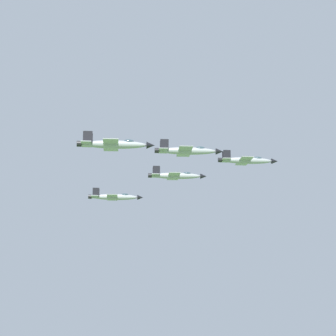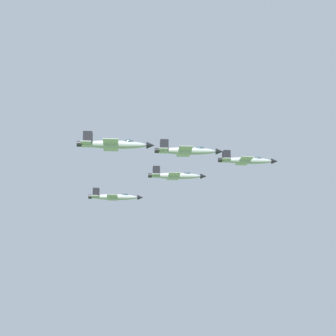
{
  "view_description": "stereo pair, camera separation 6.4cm",
  "coord_description": "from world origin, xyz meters",
  "px_view_note": "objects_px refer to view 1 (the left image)",
  "views": [
    {
      "loc": [
        -197.26,
        17.04,
        76.65
      ],
      "look_at": [
        -24.67,
        31.21,
        117.05
      ],
      "focal_mm": 68.6,
      "sensor_mm": 36.0,
      "label": 1
    },
    {
      "loc": [
        -197.26,
        16.97,
        76.65
      ],
      "look_at": [
        -24.67,
        31.21,
        117.05
      ],
      "focal_mm": 68.6,
      "sensor_mm": 36.0,
      "label": 2
    }
  ],
  "objects_px": {
    "jet_right_outer": "(114,144)",
    "jet_left_wingman": "(176,176)",
    "jet_right_wingman": "(188,151)",
    "jet_left_outer": "(115,197)",
    "jet_lead": "(247,160)"
  },
  "relations": [
    {
      "from": "jet_lead",
      "to": "jet_right_wingman",
      "type": "xyz_separation_m",
      "value": [
        -18.51,
        15.73,
        -1.69
      ]
    },
    {
      "from": "jet_lead",
      "to": "jet_left_outer",
      "type": "xyz_separation_m",
      "value": [
        25.09,
        41.59,
        -5.14
      ]
    },
    {
      "from": "jet_lead",
      "to": "jet_right_wingman",
      "type": "relative_size",
      "value": 0.97
    },
    {
      "from": "jet_right_wingman",
      "to": "jet_left_outer",
      "type": "xyz_separation_m",
      "value": [
        43.6,
        25.86,
        -3.45
      ]
    },
    {
      "from": "jet_right_outer",
      "to": "jet_left_wingman",
      "type": "bearing_deg",
      "value": 68.52
    },
    {
      "from": "jet_left_wingman",
      "to": "jet_right_outer",
      "type": "xyz_separation_m",
      "value": [
        -49.56,
        10.67,
        -3.4
      ]
    },
    {
      "from": "jet_lead",
      "to": "jet_left_wingman",
      "type": "xyz_separation_m",
      "value": [
        12.55,
        20.8,
        -1.26
      ]
    },
    {
      "from": "jet_lead",
      "to": "jet_left_wingman",
      "type": "height_order",
      "value": "jet_lead"
    },
    {
      "from": "jet_left_wingman",
      "to": "jet_right_wingman",
      "type": "relative_size",
      "value": 1.01
    },
    {
      "from": "jet_left_outer",
      "to": "jet_right_outer",
      "type": "distance_m",
      "value": 62.92
    },
    {
      "from": "jet_right_wingman",
      "to": "jet_right_outer",
      "type": "relative_size",
      "value": 0.99
    },
    {
      "from": "jet_right_wingman",
      "to": "jet_right_outer",
      "type": "height_order",
      "value": "jet_right_wingman"
    },
    {
      "from": "jet_lead",
      "to": "jet_right_wingman",
      "type": "height_order",
      "value": "jet_lead"
    },
    {
      "from": "jet_lead",
      "to": "jet_left_wingman",
      "type": "relative_size",
      "value": 0.96
    },
    {
      "from": "jet_left_wingman",
      "to": "jet_right_wingman",
      "type": "bearing_deg",
      "value": -89.32
    }
  ]
}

